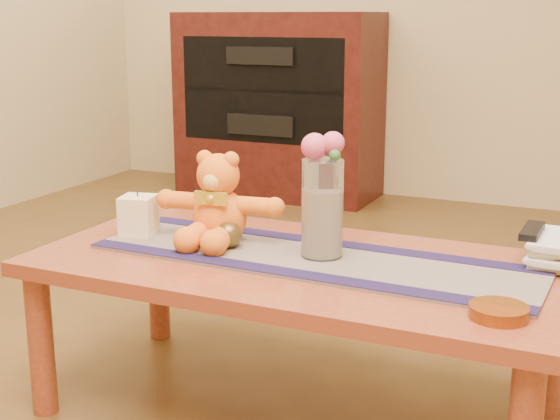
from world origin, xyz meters
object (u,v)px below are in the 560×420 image
at_px(tv_remote, 532,231).
at_px(pillar_candle, 138,215).
at_px(book_bottom, 530,257).
at_px(amber_dish, 499,312).
at_px(teddy_bear, 219,198).
at_px(glass_vase, 322,209).
at_px(bronze_ball, 229,235).

bearing_deg(tv_remote, pillar_candle, -167.08).
height_order(book_bottom, amber_dish, amber_dish).
relative_size(pillar_candle, tv_remote, 0.71).
height_order(teddy_bear, glass_vase, glass_vase).
height_order(tv_remote, amber_dish, tv_remote).
relative_size(glass_vase, bronze_ball, 3.54).
distance_m(book_bottom, amber_dish, 0.44).
relative_size(glass_vase, book_bottom, 1.17).
xyz_separation_m(teddy_bear, book_bottom, (0.83, 0.19, -0.12)).
bearing_deg(amber_dish, glass_vase, 155.21).
bearing_deg(pillar_candle, book_bottom, 12.40).
height_order(glass_vase, tv_remote, glass_vase).
xyz_separation_m(bronze_ball, amber_dish, (0.76, -0.19, -0.03)).
relative_size(book_bottom, tv_remote, 1.39).
distance_m(pillar_candle, tv_remote, 1.10).
distance_m(glass_vase, book_bottom, 0.57).
distance_m(teddy_bear, pillar_candle, 0.26).
bearing_deg(amber_dish, tv_remote, 88.90).
bearing_deg(pillar_candle, amber_dish, -10.98).
relative_size(glass_vase, amber_dish, 2.03).
xyz_separation_m(pillar_candle, book_bottom, (1.08, 0.24, -0.05)).
xyz_separation_m(glass_vase, bronze_ball, (-0.26, -0.04, -0.09)).
bearing_deg(tv_remote, glass_vase, -157.23).
height_order(bronze_ball, tv_remote, tv_remote).
xyz_separation_m(glass_vase, book_bottom, (0.51, 0.21, -0.13)).
relative_size(teddy_bear, tv_remote, 2.23).
bearing_deg(pillar_candle, bronze_ball, -2.43).
bearing_deg(glass_vase, tv_remote, 21.74).
xyz_separation_m(glass_vase, tv_remote, (0.51, 0.20, -0.05)).
bearing_deg(book_bottom, tv_remote, -93.00).
relative_size(bronze_ball, amber_dish, 0.57).
xyz_separation_m(bronze_ball, book_bottom, (0.77, 0.25, -0.03)).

